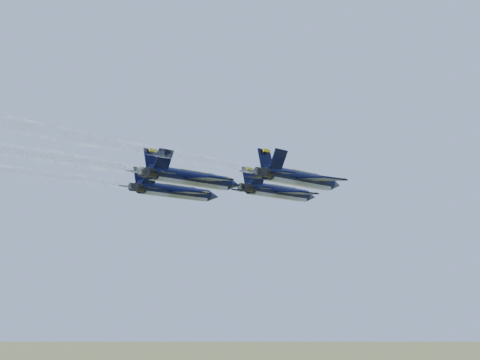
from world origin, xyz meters
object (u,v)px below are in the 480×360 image
Objects in this scene: jet_right at (301,179)px; jet_lead at (280,192)px; jet_left at (176,192)px; jet_slot at (193,179)px.

jet_lead is at bearing 135.79° from jet_right.
jet_left is at bearing -139.81° from jet_lead.
jet_right is at bearing -1.68° from jet_left.
jet_left is at bearing 141.43° from jet_slot.
jet_left and jet_slot have the same top height.
jet_left and jet_right have the same top height.
jet_slot is (-11.22, -9.29, 0.00)m from jet_right.
jet_lead and jet_left have the same top height.
jet_lead and jet_slot have the same top height.
jet_lead is 1.00× the size of jet_slot.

